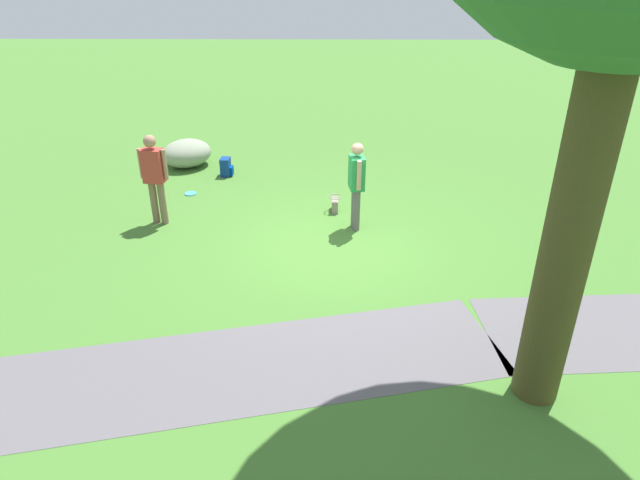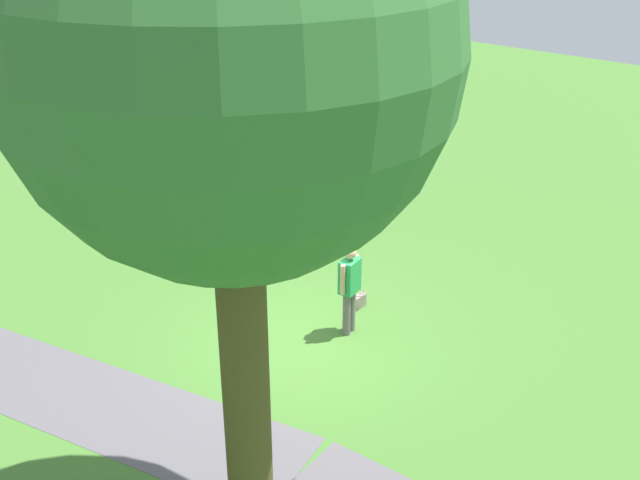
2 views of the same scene
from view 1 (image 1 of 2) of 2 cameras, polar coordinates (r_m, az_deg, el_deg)
ground_plane at (r=9.58m, az=1.30°, el=-0.62°), size 48.00×48.00×0.00m
footpath_segment_mid at (r=7.07m, az=-14.38°, el=-13.30°), size 8.17×3.38×0.01m
lawn_boulder at (r=13.44m, az=-13.37°, el=8.57°), size 1.51×1.50×0.62m
woman_with_handbag at (r=9.85m, az=3.72°, el=6.03°), size 0.29×0.52×1.59m
man_near_boulder at (r=10.43m, az=-16.48°, el=6.48°), size 0.52×0.28×1.67m
handbag_on_grass at (r=10.81m, az=1.52°, el=3.66°), size 0.27×0.32×0.31m
backpack_by_boulder at (r=12.72m, az=-9.51°, el=7.30°), size 0.27×0.29×0.40m
frisbee_on_grass at (r=11.93m, az=-13.00°, el=4.62°), size 0.24×0.24×0.02m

